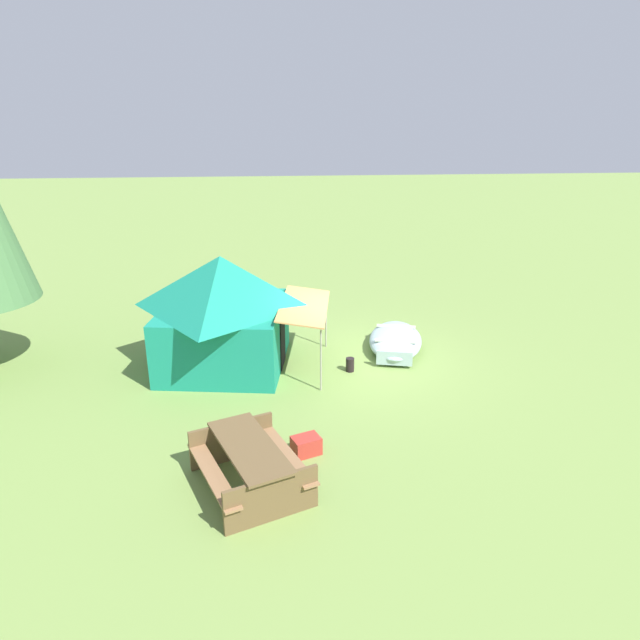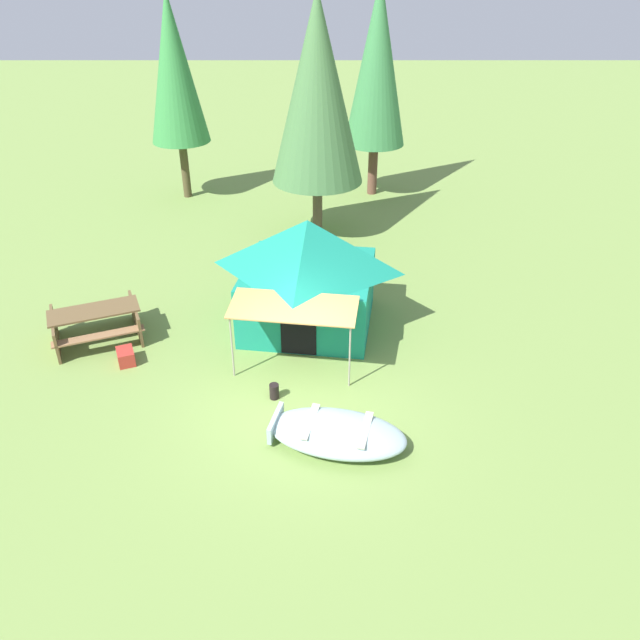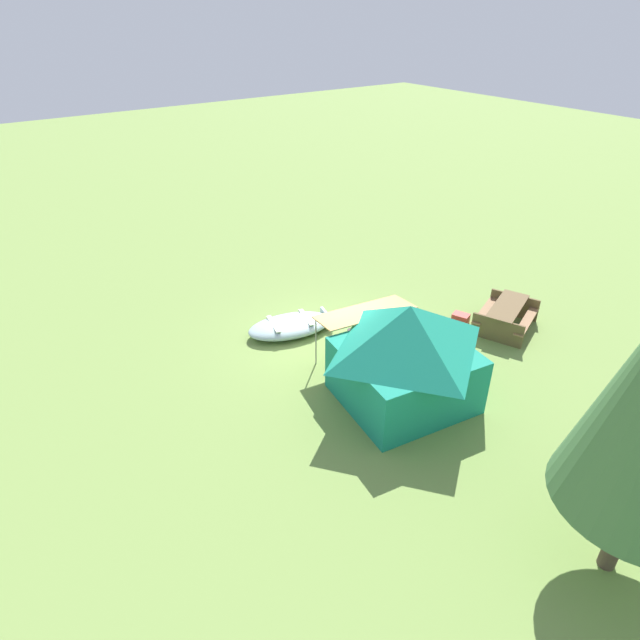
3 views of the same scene
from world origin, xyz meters
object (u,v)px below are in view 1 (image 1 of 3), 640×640
picnic_table (250,461)px  fuel_can (350,365)px  beached_rowboat (395,340)px  canvas_cabin_tent (223,310)px  cooler_box (306,445)px

picnic_table → fuel_can: bearing=-27.5°
beached_rowboat → fuel_can: bearing=132.6°
beached_rowboat → picnic_table: 6.26m
picnic_table → canvas_cabin_tent: bearing=8.3°
canvas_cabin_tent → beached_rowboat: bearing=-82.2°
cooler_box → canvas_cabin_tent: bearing=22.7°
beached_rowboat → fuel_can: (-1.18, 1.29, -0.07)m
canvas_cabin_tent → picnic_table: (-4.69, -0.68, -0.86)m
beached_rowboat → picnic_table: picnic_table is taller
canvas_cabin_tent → picnic_table: canvas_cabin_tent is taller
picnic_table → cooler_box: picnic_table is taller
cooler_box → fuel_can: bearing=-20.5°
canvas_cabin_tent → picnic_table: size_ratio=1.78×
canvas_cabin_tent → cooler_box: 4.31m
beached_rowboat → cooler_box: beached_rowboat is taller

